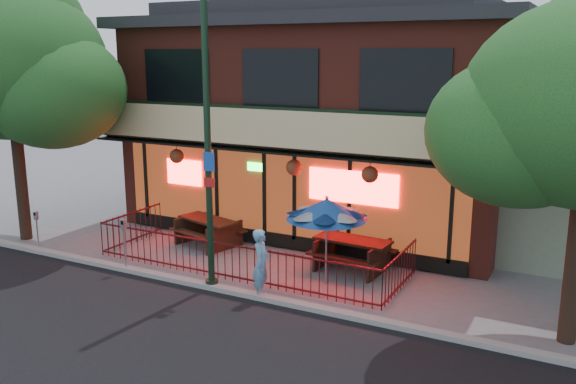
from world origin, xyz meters
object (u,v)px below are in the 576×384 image
(street_light, at_px, (208,162))
(picnic_table_left, at_px, (208,228))
(patio_umbrella, at_px, (327,209))
(parking_meter_near, at_px, (124,236))
(pedestrian, at_px, (261,264))
(parking_meter_far, at_px, (37,224))
(picnic_table_right, at_px, (352,249))
(street_tree_left, at_px, (12,53))

(street_light, xyz_separation_m, picnic_table_left, (-2.05, 2.80, -2.61))
(patio_umbrella, bearing_deg, parking_meter_near, -162.56)
(picnic_table_left, bearing_deg, pedestrian, -38.59)
(patio_umbrella, relative_size, parking_meter_far, 1.89)
(picnic_table_right, xyz_separation_m, parking_meter_near, (-5.32, -2.88, 0.40))
(street_light, relative_size, picnic_table_right, 3.30)
(street_tree_left, relative_size, pedestrian, 4.82)
(street_tree_left, relative_size, parking_meter_far, 6.68)
(parking_meter_near, bearing_deg, picnic_table_right, 28.45)
(picnic_table_left, distance_m, patio_umbrella, 4.84)
(picnic_table_left, height_order, patio_umbrella, patio_umbrella)
(patio_umbrella, bearing_deg, pedestrian, -124.32)
(street_light, xyz_separation_m, parking_meter_near, (-2.71, -0.08, -2.18))
(street_light, height_order, picnic_table_left, street_light)
(street_tree_left, bearing_deg, parking_meter_near, -10.33)
(picnic_table_right, height_order, parking_meter_near, parking_meter_near)
(street_light, distance_m, pedestrian, 2.70)
(patio_umbrella, relative_size, pedestrian, 1.36)
(picnic_table_right, xyz_separation_m, patio_umbrella, (-0.20, -1.27, 1.38))
(street_tree_left, distance_m, patio_umbrella, 10.57)
(picnic_table_left, xyz_separation_m, picnic_table_right, (4.66, 0.00, 0.02))
(street_tree_left, bearing_deg, picnic_table_left, 20.42)
(picnic_table_right, bearing_deg, parking_meter_far, -162.22)
(street_tree_left, height_order, parking_meter_near, street_tree_left)
(picnic_table_left, xyz_separation_m, parking_meter_near, (-0.66, -2.88, 0.42))
(picnic_table_right, xyz_separation_m, parking_meter_far, (-8.73, -2.80, 0.25))
(street_light, height_order, street_tree_left, street_tree_left)
(street_light, bearing_deg, picnic_table_right, 47.07)
(patio_umbrella, bearing_deg, parking_meter_far, -169.85)
(picnic_table_right, distance_m, parking_meter_far, 9.17)
(picnic_table_left, distance_m, parking_meter_far, 4.95)
(picnic_table_right, bearing_deg, patio_umbrella, -99.07)
(parking_meter_near, bearing_deg, patio_umbrella, 17.44)
(parking_meter_near, relative_size, parking_meter_far, 1.18)
(parking_meter_near, bearing_deg, street_tree_left, 169.67)
(street_tree_left, bearing_deg, patio_umbrella, 4.29)
(street_light, distance_m, parking_meter_far, 6.55)
(street_light, xyz_separation_m, picnic_table_right, (2.61, 2.80, -2.58))
(street_tree_left, relative_size, parking_meter_near, 5.65)
(street_light, xyz_separation_m, pedestrian, (1.40, 0.05, -2.31))
(patio_umbrella, bearing_deg, street_light, -147.55)
(street_tree_left, bearing_deg, parking_meter_far, -30.48)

